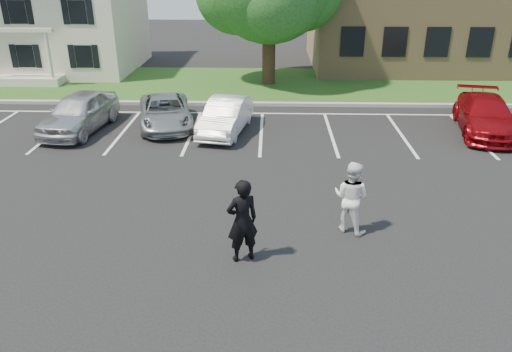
{
  "coord_description": "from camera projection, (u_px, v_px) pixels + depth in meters",
  "views": [
    {
      "loc": [
        0.36,
        -11.01,
        6.65
      ],
      "look_at": [
        0.0,
        1.0,
        1.25
      ],
      "focal_mm": 35.0,
      "sensor_mm": 36.0,
      "label": 1
    }
  ],
  "objects": [
    {
      "name": "stall_lines",
      "position": [
        295.0,
        126.0,
        20.9
      ],
      "size": [
        34.0,
        5.36,
        0.01
      ],
      "color": "silver",
      "rests_on": "ground"
    },
    {
      "name": "ground_plane",
      "position": [
        255.0,
        236.0,
        12.78
      ],
      "size": [
        90.0,
        90.0,
        0.0
      ],
      "primitive_type": "plane",
      "color": "black",
      "rests_on": "ground"
    },
    {
      "name": "grass_strip",
      "position": [
        264.0,
        84.0,
        27.35
      ],
      "size": [
        44.0,
        8.0,
        0.08
      ],
      "primitive_type": "cube",
      "color": "#2D4E1C",
      "rests_on": "ground"
    },
    {
      "name": "man_white_shirt",
      "position": [
        351.0,
        197.0,
        12.68
      ],
      "size": [
        1.18,
        1.11,
        1.92
      ],
      "primitive_type": "imported",
      "rotation": [
        0.0,
        0.0,
        2.6
      ],
      "color": "white",
      "rests_on": "ground"
    },
    {
      "name": "car_silver_minivan",
      "position": [
        165.0,
        112.0,
        20.65
      ],
      "size": [
        3.03,
        4.8,
        1.24
      ],
      "primitive_type": "imported",
      "rotation": [
        0.0,
        0.0,
        0.24
      ],
      "color": "#999CA1",
      "rests_on": "ground"
    },
    {
      "name": "house",
      "position": [
        48.0,
        4.0,
        29.78
      ],
      "size": [
        10.3,
        9.22,
        7.6
      ],
      "color": "beige",
      "rests_on": "ground"
    },
    {
      "name": "car_red_compact",
      "position": [
        485.0,
        115.0,
        19.9
      ],
      "size": [
        2.83,
        5.14,
        1.41
      ],
      "primitive_type": "imported",
      "rotation": [
        0.0,
        0.0,
        -0.18
      ],
      "color": "maroon",
      "rests_on": "ground"
    },
    {
      "name": "curb",
      "position": [
        263.0,
        104.0,
        23.69
      ],
      "size": [
        40.0,
        0.3,
        0.15
      ],
      "primitive_type": "cube",
      "color": "gray",
      "rests_on": "ground"
    },
    {
      "name": "man_black_suit",
      "position": [
        242.0,
        221.0,
        11.43
      ],
      "size": [
        0.89,
        0.75,
        2.06
      ],
      "primitive_type": "imported",
      "rotation": [
        0.0,
        0.0,
        3.55
      ],
      "color": "black",
      "rests_on": "ground"
    },
    {
      "name": "car_silver_west",
      "position": [
        79.0,
        112.0,
        20.07
      ],
      "size": [
        2.4,
        4.74,
        1.55
      ],
      "primitive_type": "imported",
      "rotation": [
        0.0,
        0.0,
        -0.13
      ],
      "color": "silver",
      "rests_on": "ground"
    },
    {
      "name": "car_white_sedan",
      "position": [
        226.0,
        116.0,
        19.94
      ],
      "size": [
        2.1,
        4.25,
        1.34
      ],
      "primitive_type": "imported",
      "rotation": [
        0.0,
        0.0,
        -0.17
      ],
      "color": "white",
      "rests_on": "ground"
    }
  ]
}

